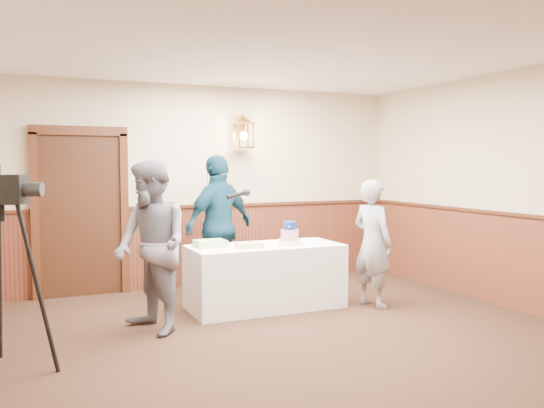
{
  "coord_description": "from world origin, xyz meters",
  "views": [
    {
      "loc": [
        -2.33,
        -4.3,
        1.71
      ],
      "look_at": [
        0.32,
        1.7,
        1.25
      ],
      "focal_mm": 38.0,
      "sensor_mm": 36.0,
      "label": 1
    }
  ],
  "objects_px": {
    "tv_camera_rig": "(3,285)",
    "interviewer": "(151,247)",
    "display_table": "(265,276)",
    "sheet_cake_yellow": "(249,245)",
    "baker": "(373,243)",
    "sheet_cake_green": "(210,244)",
    "assistant_p": "(219,226)",
    "tiered_cake": "(290,235)"
  },
  "relations": [
    {
      "from": "tiered_cake",
      "to": "assistant_p",
      "type": "relative_size",
      "value": 0.19
    },
    {
      "from": "sheet_cake_yellow",
      "to": "interviewer",
      "type": "distance_m",
      "value": 1.24
    },
    {
      "from": "baker",
      "to": "tv_camera_rig",
      "type": "distance_m",
      "value": 4.05
    },
    {
      "from": "interviewer",
      "to": "tiered_cake",
      "type": "bearing_deg",
      "value": 85.13
    },
    {
      "from": "interviewer",
      "to": "tv_camera_rig",
      "type": "bearing_deg",
      "value": -82.83
    },
    {
      "from": "interviewer",
      "to": "sheet_cake_yellow",
      "type": "bearing_deg",
      "value": 88.02
    },
    {
      "from": "assistant_p",
      "to": "tiered_cake",
      "type": "bearing_deg",
      "value": 100.95
    },
    {
      "from": "sheet_cake_yellow",
      "to": "interviewer",
      "type": "bearing_deg",
      "value": -163.9
    },
    {
      "from": "tiered_cake",
      "to": "tv_camera_rig",
      "type": "xyz_separation_m",
      "value": [
        -3.08,
        -1.04,
        -0.13
      ]
    },
    {
      "from": "display_table",
      "to": "sheet_cake_yellow",
      "type": "distance_m",
      "value": 0.49
    },
    {
      "from": "sheet_cake_green",
      "to": "baker",
      "type": "bearing_deg",
      "value": -16.6
    },
    {
      "from": "display_table",
      "to": "baker",
      "type": "distance_m",
      "value": 1.34
    },
    {
      "from": "tiered_cake",
      "to": "baker",
      "type": "distance_m",
      "value": 1.0
    },
    {
      "from": "display_table",
      "to": "interviewer",
      "type": "bearing_deg",
      "value": -162.05
    },
    {
      "from": "display_table",
      "to": "tiered_cake",
      "type": "relative_size",
      "value": 5.1
    },
    {
      "from": "sheet_cake_yellow",
      "to": "tv_camera_rig",
      "type": "height_order",
      "value": "tv_camera_rig"
    },
    {
      "from": "baker",
      "to": "sheet_cake_yellow",
      "type": "bearing_deg",
      "value": 62.75
    },
    {
      "from": "assistant_p",
      "to": "interviewer",
      "type": "bearing_deg",
      "value": 23.01
    },
    {
      "from": "sheet_cake_green",
      "to": "sheet_cake_yellow",
      "type": "bearing_deg",
      "value": -31.01
    },
    {
      "from": "sheet_cake_yellow",
      "to": "sheet_cake_green",
      "type": "distance_m",
      "value": 0.45
    },
    {
      "from": "sheet_cake_green",
      "to": "baker",
      "type": "distance_m",
      "value": 1.93
    },
    {
      "from": "tiered_cake",
      "to": "tv_camera_rig",
      "type": "height_order",
      "value": "tv_camera_rig"
    },
    {
      "from": "display_table",
      "to": "tv_camera_rig",
      "type": "height_order",
      "value": "tv_camera_rig"
    },
    {
      "from": "display_table",
      "to": "assistant_p",
      "type": "xyz_separation_m",
      "value": [
        -0.31,
        0.78,
        0.54
      ]
    },
    {
      "from": "baker",
      "to": "assistant_p",
      "type": "xyz_separation_m",
      "value": [
        -1.52,
        1.22,
        0.15
      ]
    },
    {
      "from": "interviewer",
      "to": "assistant_p",
      "type": "bearing_deg",
      "value": 119.6
    },
    {
      "from": "tv_camera_rig",
      "to": "interviewer",
      "type": "bearing_deg",
      "value": 48.0
    },
    {
      "from": "sheet_cake_green",
      "to": "tv_camera_rig",
      "type": "height_order",
      "value": "tv_camera_rig"
    },
    {
      "from": "sheet_cake_green",
      "to": "baker",
      "type": "height_order",
      "value": "baker"
    },
    {
      "from": "tiered_cake",
      "to": "sheet_cake_green",
      "type": "relative_size",
      "value": 1.02
    },
    {
      "from": "sheet_cake_green",
      "to": "tiered_cake",
      "type": "bearing_deg",
      "value": -10.27
    },
    {
      "from": "tiered_cake",
      "to": "sheet_cake_yellow",
      "type": "distance_m",
      "value": 0.56
    },
    {
      "from": "tv_camera_rig",
      "to": "baker",
      "type": "bearing_deg",
      "value": 32.09
    },
    {
      "from": "assistant_p",
      "to": "tv_camera_rig",
      "type": "xyz_separation_m",
      "value": [
        -2.48,
        -1.88,
        -0.18
      ]
    },
    {
      "from": "tiered_cake",
      "to": "sheet_cake_yellow",
      "type": "xyz_separation_m",
      "value": [
        -0.55,
        -0.06,
        -0.08
      ]
    },
    {
      "from": "display_table",
      "to": "tv_camera_rig",
      "type": "distance_m",
      "value": 3.02
    },
    {
      "from": "assistant_p",
      "to": "tv_camera_rig",
      "type": "height_order",
      "value": "assistant_p"
    },
    {
      "from": "display_table",
      "to": "assistant_p",
      "type": "bearing_deg",
      "value": 111.67
    },
    {
      "from": "sheet_cake_green",
      "to": "tv_camera_rig",
      "type": "bearing_deg",
      "value": -150.54
    },
    {
      "from": "sheet_cake_yellow",
      "to": "interviewer",
      "type": "height_order",
      "value": "interviewer"
    },
    {
      "from": "baker",
      "to": "assistant_p",
      "type": "relative_size",
      "value": 0.83
    },
    {
      "from": "tiered_cake",
      "to": "sheet_cake_green",
      "type": "height_order",
      "value": "tiered_cake"
    }
  ]
}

